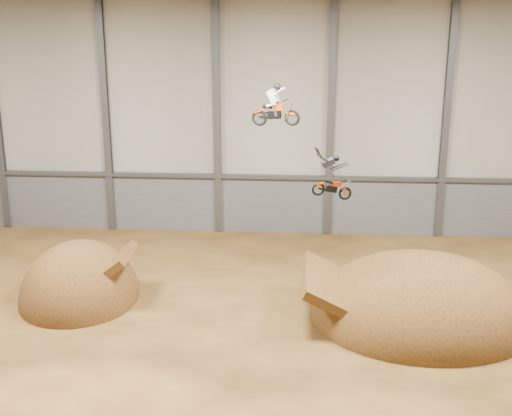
{
  "coord_description": "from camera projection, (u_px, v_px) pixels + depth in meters",
  "views": [
    {
      "loc": [
        1.56,
        -26.56,
        14.85
      ],
      "look_at": [
        -0.36,
        4.0,
        5.02
      ],
      "focal_mm": 50.0,
      "sensor_mm": 36.0,
      "label": 1
    }
  ],
  "objects": [
    {
      "name": "back_wall",
      "position": [
        274.0,
        119.0,
        41.99
      ],
      "size": [
        40.0,
        0.1,
        14.0
      ],
      "primitive_type": "cube",
      "color": "#A8A495",
      "rests_on": "ground"
    },
    {
      "name": "steel_column_1",
      "position": [
        106.0,
        118.0,
        42.39
      ],
      "size": [
        0.4,
        0.36,
        13.9
      ],
      "primitive_type": "cube",
      "color": "#47494F",
      "rests_on": "ground"
    },
    {
      "name": "steel_column_3",
      "position": [
        330.0,
        121.0,
        41.6
      ],
      "size": [
        0.4,
        0.36,
        13.9
      ],
      "primitive_type": "cube",
      "color": "#47494F",
      "rests_on": "ground"
    },
    {
      "name": "steel_column_2",
      "position": [
        217.0,
        119.0,
        42.0
      ],
      "size": [
        0.4,
        0.36,
        13.9
      ],
      "primitive_type": "cube",
      "color": "#47494F",
      "rests_on": "ground"
    },
    {
      "name": "fmx_rider_b",
      "position": [
        331.0,
        174.0,
        30.27
      ],
      "size": [
        2.87,
        1.42,
        2.53
      ],
      "primitive_type": null,
      "rotation": [
        0.0,
        0.22,
        0.28
      ],
      "color": "red"
    },
    {
      "name": "fmx_rider_a",
      "position": [
        276.0,
        103.0,
        31.96
      ],
      "size": [
        2.61,
        1.63,
        2.25
      ],
      "primitive_type": null,
      "rotation": [
        0.0,
        -0.08,
        -0.33
      ],
      "color": "#D13700"
    },
    {
      "name": "ceiling",
      "position": [
        259.0,
        5.0,
        25.59
      ],
      "size": [
        40.0,
        40.0,
        0.0
      ],
      "primitive_type": "plane",
      "color": "black",
      "rests_on": "back_wall"
    },
    {
      "name": "floor",
      "position": [
        258.0,
        351.0,
        29.88
      ],
      "size": [
        40.0,
        40.0,
        0.0
      ],
      "primitive_type": "plane",
      "color": "#493013",
      "rests_on": "ground"
    },
    {
      "name": "landing_ramp",
      "position": [
        420.0,
        318.0,
        32.8
      ],
      "size": [
        10.15,
        8.98,
        5.85
      ],
      "primitive_type": "ellipsoid",
      "color": "#3E250F",
      "rests_on": "ground"
    },
    {
      "name": "steel_rail",
      "position": [
        273.0,
        177.0,
        42.81
      ],
      "size": [
        39.8,
        0.35,
        0.2
      ],
      "primitive_type": "cube",
      "color": "#47494F",
      "rests_on": "lower_band_back"
    },
    {
      "name": "takeoff_ramp",
      "position": [
        80.0,
        298.0,
        34.79
      ],
      "size": [
        5.7,
        6.57,
        5.7
      ],
      "primitive_type": "ellipsoid",
      "color": "#3E250F",
      "rests_on": "ground"
    },
    {
      "name": "lower_band_back",
      "position": [
        273.0,
        205.0,
        43.5
      ],
      "size": [
        39.8,
        0.18,
        3.5
      ],
      "primitive_type": "cube",
      "color": "#5A5C62",
      "rests_on": "ground"
    },
    {
      "name": "steel_column_4",
      "position": [
        446.0,
        122.0,
        41.2
      ],
      "size": [
        0.4,
        0.36,
        13.9
      ],
      "primitive_type": "cube",
      "color": "#47494F",
      "rests_on": "ground"
    }
  ]
}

